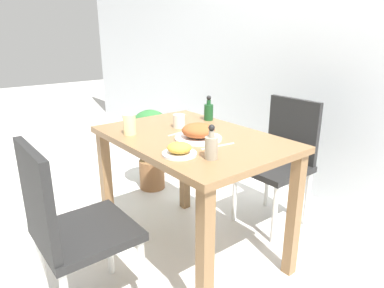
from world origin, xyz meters
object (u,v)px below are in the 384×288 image
chair_near (68,225)px  condiment_bottle (209,111)px  side_plate (179,150)px  sauce_bottle (211,146)px  potted_plant_left (151,141)px  juice_glass (129,124)px  chair_far (281,155)px  drink_cup (179,121)px  food_plate (198,132)px

chair_near → condiment_bottle: size_ratio=5.45×
side_plate → sauce_bottle: 0.16m
condiment_bottle → potted_plant_left: 0.84m
juice_glass → sauce_bottle: sauce_bottle is taller
chair_near → side_plate: (0.17, 0.50, 0.29)m
chair_far → drink_cup: (-0.25, -0.69, 0.31)m
condiment_bottle → potted_plant_left: condiment_bottle is taller
side_plate → sauce_bottle: size_ratio=1.02×
sauce_bottle → potted_plant_left: size_ratio=0.23×
chair_near → side_plate: bearing=-108.7°
drink_cup → sauce_bottle: size_ratio=0.49×
juice_glass → condiment_bottle: bearing=87.3°
sauce_bottle → condiment_bottle: 0.73m
chair_near → condiment_bottle: (-0.26, 1.05, 0.33)m
side_plate → condiment_bottle: size_ratio=1.02×
chair_near → sauce_bottle: (0.30, 0.58, 0.33)m
drink_cup → juice_glass: 0.31m
chair_near → food_plate: (0.03, 0.73, 0.31)m
food_plate → condiment_bottle: size_ratio=1.57×
side_plate → condiment_bottle: (-0.43, 0.55, 0.03)m
sauce_bottle → food_plate: bearing=151.8°
juice_glass → potted_plant_left: size_ratio=0.17×
potted_plant_left → drink_cup: bearing=-18.8°
juice_glass → sauce_bottle: bearing=9.9°
condiment_bottle → food_plate: bearing=-48.3°
food_plate → condiment_bottle: bearing=131.7°
chair_far → side_plate: (0.15, -0.98, 0.29)m
sauce_bottle → condiment_bottle: (-0.56, 0.47, 0.00)m
food_plate → side_plate: (0.14, -0.23, -0.01)m
juice_glass → drink_cup: bearing=80.3°
chair_far → condiment_bottle: condiment_bottle is taller
chair_far → food_plate: bearing=-89.4°
side_plate → juice_glass: bearing=-177.8°
food_plate → drink_cup: size_ratio=3.20×
sauce_bottle → drink_cup: bearing=158.7°
chair_near → condiment_bottle: condiment_bottle is taller
chair_far → drink_cup: size_ratio=11.12×
chair_far → potted_plant_left: bearing=-157.2°
chair_far → drink_cup: chair_far is taller
chair_far → side_plate: 1.04m
chair_far → condiment_bottle: 0.61m
sauce_bottle → side_plate: bearing=-146.9°
juice_glass → sauce_bottle: (0.58, 0.10, 0.00)m
chair_near → side_plate: 0.60m
chair_near → juice_glass: bearing=-59.6°
chair_far → side_plate: size_ratio=5.36×
chair_near → side_plate: chair_near is taller
food_plate → drink_cup: food_plate is taller
chair_far → potted_plant_left: chair_far is taller
side_plate → potted_plant_left: (-1.17, 0.55, -0.36)m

